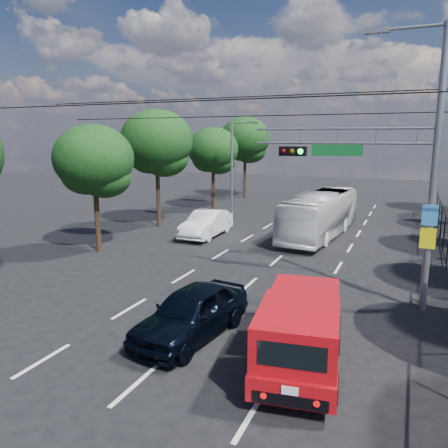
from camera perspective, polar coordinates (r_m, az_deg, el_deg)
The scene contains 13 objects.
ground at distance 11.58m, azimuth -11.55°, elevation -19.91°, with size 120.00×120.00×0.00m, color black.
lane_markings at distance 23.56m, azimuth 8.24°, elevation -3.51°, with size 6.12×38.00×0.01m.
signal_mast at distance 16.05m, azimuth 21.55°, elevation 7.94°, with size 6.43×0.39×9.50m.
streetlight_left at distance 32.47m, azimuth 1.29°, elevation 7.67°, with size 2.09×0.22×7.08m.
utility_wires at distance 17.90m, azimuth 4.39°, elevation 15.32°, with size 22.00×5.04×0.74m.
tree_left_b at distance 23.53m, azimuth -16.53°, elevation 7.44°, with size 4.08×4.08×6.63m.
tree_left_c at distance 29.54m, azimuth -8.73°, elevation 10.02°, with size 4.80×4.80×7.80m.
tree_left_d at distance 36.42m, azimuth -1.40°, elevation 9.28°, with size 4.20×4.20×6.83m.
tree_left_e at distance 43.86m, azimuth 2.80°, elevation 10.65°, with size 4.92×4.92×7.99m.
red_pickup at distance 11.85m, azimuth 10.04°, elevation -13.35°, with size 2.63×5.49×1.97m.
navy_hatchback at distance 13.44m, azimuth -4.26°, elevation -11.43°, with size 1.83×4.54×1.55m, color black.
white_bus at distance 27.21m, azimuth 12.49°, elevation 1.27°, with size 2.31×9.86×2.75m, color silver.
white_van at distance 26.66m, azimuth -2.31°, elevation 0.05°, with size 1.67×4.78×1.58m, color white.
Camera 1 is at (5.84, -8.04, 5.94)m, focal length 35.00 mm.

